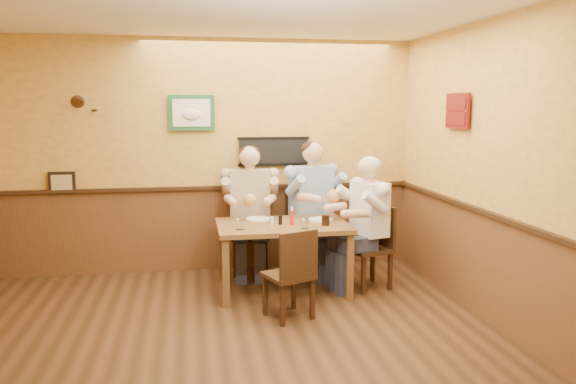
% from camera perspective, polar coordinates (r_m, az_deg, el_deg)
% --- Properties ---
extents(room, '(5.02, 5.03, 2.81)m').
position_cam_1_polar(room, '(4.52, -5.29, 4.73)').
color(room, '#321E0F').
rests_on(room, ground).
extents(dining_table, '(1.40, 0.90, 0.75)m').
position_cam_1_polar(dining_table, '(6.05, -0.55, -4.08)').
color(dining_table, brown).
rests_on(dining_table, ground).
extents(chair_back_left, '(0.49, 0.49, 0.97)m').
position_cam_1_polar(chair_back_left, '(6.76, -3.84, -4.24)').
color(chair_back_left, '#352111').
rests_on(chair_back_left, ground).
extents(chair_back_right, '(0.58, 0.58, 1.00)m').
position_cam_1_polar(chair_back_right, '(6.79, 2.35, -4.04)').
color(chair_back_right, '#352111').
rests_on(chair_back_right, ground).
extents(chair_right_end, '(0.52, 0.52, 0.92)m').
position_cam_1_polar(chair_right_end, '(6.27, 8.20, -5.58)').
color(chair_right_end, '#352111').
rests_on(chair_right_end, ground).
extents(chair_near_side, '(0.52, 0.52, 0.87)m').
position_cam_1_polar(chair_near_side, '(5.36, 0.03, -8.24)').
color(chair_near_side, '#352111').
rests_on(chair_near_side, ground).
extents(diner_tan_shirt, '(0.70, 0.70, 1.38)m').
position_cam_1_polar(diner_tan_shirt, '(6.72, -3.86, -2.51)').
color(diner_tan_shirt, tan).
rests_on(diner_tan_shirt, ground).
extents(diner_blue_polo, '(0.84, 0.84, 1.43)m').
position_cam_1_polar(diner_blue_polo, '(6.75, 2.36, -2.27)').
color(diner_blue_polo, '#8AA6CF').
rests_on(diner_blue_polo, ground).
extents(diner_white_elder, '(0.74, 0.74, 1.31)m').
position_cam_1_polar(diner_white_elder, '(6.23, 8.24, -3.82)').
color(diner_white_elder, silver).
rests_on(diner_white_elder, ground).
extents(water_glass_left, '(0.10, 0.10, 0.13)m').
position_cam_1_polar(water_glass_left, '(5.76, -4.88, -3.19)').
color(water_glass_left, white).
rests_on(water_glass_left, dining_table).
extents(water_glass_mid, '(0.08, 0.08, 0.12)m').
position_cam_1_polar(water_glass_mid, '(5.77, 1.73, -3.19)').
color(water_glass_mid, silver).
rests_on(water_glass_mid, dining_table).
extents(cola_tumbler, '(0.10, 0.10, 0.11)m').
position_cam_1_polar(cola_tumbler, '(5.95, 3.84, -2.86)').
color(cola_tumbler, black).
rests_on(cola_tumbler, dining_table).
extents(hot_sauce_bottle, '(0.05, 0.05, 0.18)m').
position_cam_1_polar(hot_sauce_bottle, '(5.95, 0.39, -2.53)').
color(hot_sauce_bottle, '#BA3313').
rests_on(hot_sauce_bottle, dining_table).
extents(salt_shaker, '(0.04, 0.04, 0.09)m').
position_cam_1_polar(salt_shaker, '(5.93, -1.64, -2.98)').
color(salt_shaker, silver).
rests_on(salt_shaker, dining_table).
extents(pepper_shaker, '(0.04, 0.04, 0.10)m').
position_cam_1_polar(pepper_shaker, '(5.97, -0.79, -2.86)').
color(pepper_shaker, black).
rests_on(pepper_shaker, dining_table).
extents(plate_far_left, '(0.28, 0.28, 0.02)m').
position_cam_1_polar(plate_far_left, '(6.25, -3.07, -2.73)').
color(plate_far_left, white).
rests_on(plate_far_left, dining_table).
extents(plate_far_right, '(0.35, 0.35, 0.02)m').
position_cam_1_polar(plate_far_right, '(6.21, 3.33, -2.80)').
color(plate_far_right, silver).
rests_on(plate_far_right, dining_table).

